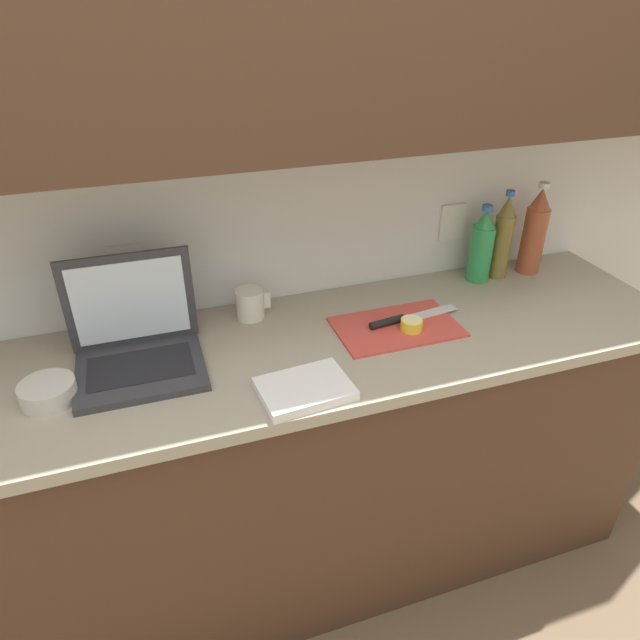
% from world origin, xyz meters
% --- Properties ---
extents(ground_plane, '(12.00, 12.00, 0.00)m').
position_xyz_m(ground_plane, '(0.00, 0.00, 0.00)').
color(ground_plane, brown).
rests_on(ground_plane, ground).
extents(wall_back, '(5.20, 0.38, 2.60)m').
position_xyz_m(wall_back, '(0.00, 0.22, 1.56)').
color(wall_back, white).
rests_on(wall_back, ground_plane).
extents(counter_unit, '(2.54, 0.58, 0.92)m').
position_xyz_m(counter_unit, '(-0.02, 0.00, 0.47)').
color(counter_unit, '#472D1E').
rests_on(counter_unit, ground_plane).
extents(laptop, '(0.33, 0.27, 0.28)m').
position_xyz_m(laptop, '(-0.29, 0.06, 0.98)').
color(laptop, '#333338').
rests_on(laptop, counter_unit).
extents(cutting_board, '(0.35, 0.22, 0.01)m').
position_xyz_m(cutting_board, '(0.42, 0.00, 0.92)').
color(cutting_board, '#D1473D').
rests_on(cutting_board, counter_unit).
extents(knife, '(0.30, 0.07, 0.02)m').
position_xyz_m(knife, '(0.44, 0.02, 0.94)').
color(knife, silver).
rests_on(knife, cutting_board).
extents(lemon_half_cut, '(0.06, 0.06, 0.03)m').
position_xyz_m(lemon_half_cut, '(0.45, -0.03, 0.94)').
color(lemon_half_cut, yellow).
rests_on(lemon_half_cut, cutting_board).
extents(bottle_green_soda, '(0.08, 0.08, 0.26)m').
position_xyz_m(bottle_green_soda, '(0.82, 0.20, 1.04)').
color(bottle_green_soda, '#2D934C').
rests_on(bottle_green_soda, counter_unit).
extents(bottle_oil_tall, '(0.06, 0.06, 0.30)m').
position_xyz_m(bottle_oil_tall, '(0.89, 0.20, 1.06)').
color(bottle_oil_tall, olive).
rests_on(bottle_oil_tall, counter_unit).
extents(bottle_water_clear, '(0.08, 0.08, 0.31)m').
position_xyz_m(bottle_water_clear, '(1.02, 0.20, 1.06)').
color(bottle_water_clear, '#A34C2D').
rests_on(bottle_water_clear, counter_unit).
extents(measuring_cup, '(0.10, 0.08, 0.09)m').
position_xyz_m(measuring_cup, '(0.04, 0.20, 0.96)').
color(measuring_cup, silver).
rests_on(measuring_cup, counter_unit).
extents(bowl_white, '(0.13, 0.13, 0.05)m').
position_xyz_m(bowl_white, '(-0.51, -0.03, 0.94)').
color(bowl_white, beige).
rests_on(bowl_white, counter_unit).
extents(dish_towel, '(0.23, 0.18, 0.02)m').
position_xyz_m(dish_towel, '(0.08, -0.20, 0.93)').
color(dish_towel, white).
rests_on(dish_towel, counter_unit).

